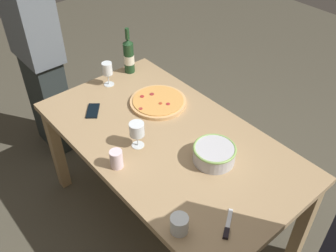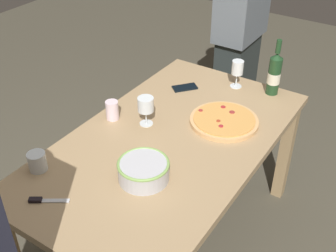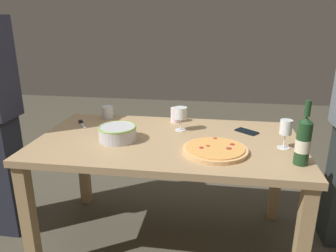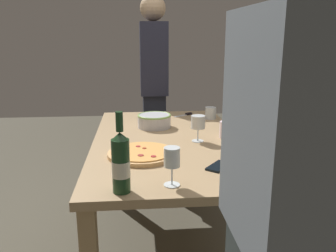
{
  "view_description": "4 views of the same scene",
  "coord_description": "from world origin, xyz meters",
  "px_view_note": "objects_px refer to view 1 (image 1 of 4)",
  "views": [
    {
      "loc": [
        -1.23,
        1.05,
        2.19
      ],
      "look_at": [
        0.0,
        0.0,
        0.83
      ],
      "focal_mm": 40.28,
      "sensor_mm": 36.0,
      "label": 1
    },
    {
      "loc": [
        -1.43,
        -0.94,
        2.02
      ],
      "look_at": [
        0.0,
        0.0,
        0.83
      ],
      "focal_mm": 45.73,
      "sensor_mm": 36.0,
      "label": 2
    },
    {
      "loc": [
        0.28,
        -1.84,
        1.45
      ],
      "look_at": [
        0.0,
        0.0,
        0.83
      ],
      "focal_mm": 34.63,
      "sensor_mm": 36.0,
      "label": 3
    },
    {
      "loc": [
        2.05,
        -0.19,
        1.37
      ],
      "look_at": [
        0.0,
        0.0,
        0.83
      ],
      "focal_mm": 37.72,
      "sensor_mm": 36.0,
      "label": 4
    }
  ],
  "objects_px": {
    "wine_glass_near_pizza": "(107,70)",
    "person_guest_left": "(38,54)",
    "cup_amber": "(117,159)",
    "serving_bowl": "(214,153)",
    "wine_bottle": "(129,56)",
    "wine_glass_by_bottle": "(137,130)",
    "pizza_knife": "(227,228)",
    "cell_phone": "(93,111)",
    "dining_table": "(168,149)",
    "cup_ceramic": "(179,224)",
    "pizza": "(158,102)"
  },
  "relations": [
    {
      "from": "person_guest_left",
      "to": "cup_amber",
      "type": "bearing_deg",
      "value": -16.43
    },
    {
      "from": "serving_bowl",
      "to": "cell_phone",
      "type": "distance_m",
      "value": 0.83
    },
    {
      "from": "wine_bottle",
      "to": "pizza_knife",
      "type": "height_order",
      "value": "wine_bottle"
    },
    {
      "from": "wine_glass_by_bottle",
      "to": "pizza_knife",
      "type": "distance_m",
      "value": 0.71
    },
    {
      "from": "cell_phone",
      "to": "person_guest_left",
      "type": "relative_size",
      "value": 0.09
    },
    {
      "from": "serving_bowl",
      "to": "wine_bottle",
      "type": "height_order",
      "value": "wine_bottle"
    },
    {
      "from": "wine_glass_by_bottle",
      "to": "pizza_knife",
      "type": "height_order",
      "value": "wine_glass_by_bottle"
    },
    {
      "from": "wine_glass_by_bottle",
      "to": "person_guest_left",
      "type": "bearing_deg",
      "value": 1.14
    },
    {
      "from": "dining_table",
      "to": "pizza_knife",
      "type": "bearing_deg",
      "value": 162.92
    },
    {
      "from": "cup_amber",
      "to": "pizza_knife",
      "type": "height_order",
      "value": "cup_amber"
    },
    {
      "from": "cell_phone",
      "to": "person_guest_left",
      "type": "xyz_separation_m",
      "value": [
        0.73,
        -0.0,
        0.09
      ]
    },
    {
      "from": "pizza",
      "to": "wine_glass_near_pizza",
      "type": "height_order",
      "value": "wine_glass_near_pizza"
    },
    {
      "from": "serving_bowl",
      "to": "wine_glass_by_bottle",
      "type": "height_order",
      "value": "wine_glass_by_bottle"
    },
    {
      "from": "wine_bottle",
      "to": "dining_table",
      "type": "bearing_deg",
      "value": 160.57
    },
    {
      "from": "person_guest_left",
      "to": "cell_phone",
      "type": "bearing_deg",
      "value": -9.39
    },
    {
      "from": "cup_amber",
      "to": "pizza_knife",
      "type": "bearing_deg",
      "value": -166.37
    },
    {
      "from": "pizza_knife",
      "to": "dining_table",
      "type": "bearing_deg",
      "value": -17.08
    },
    {
      "from": "person_guest_left",
      "to": "pizza",
      "type": "bearing_deg",
      "value": 11.98
    },
    {
      "from": "pizza",
      "to": "wine_bottle",
      "type": "xyz_separation_m",
      "value": [
        0.43,
        -0.09,
        0.11
      ]
    },
    {
      "from": "wine_glass_by_bottle",
      "to": "cup_amber",
      "type": "distance_m",
      "value": 0.2
    },
    {
      "from": "dining_table",
      "to": "cup_ceramic",
      "type": "bearing_deg",
      "value": 144.06
    },
    {
      "from": "dining_table",
      "to": "wine_glass_near_pizza",
      "type": "relative_size",
      "value": 9.54
    },
    {
      "from": "wine_bottle",
      "to": "wine_glass_near_pizza",
      "type": "distance_m",
      "value": 0.21
    },
    {
      "from": "wine_glass_by_bottle",
      "to": "cup_amber",
      "type": "xyz_separation_m",
      "value": [
        -0.06,
        0.18,
        -0.06
      ]
    },
    {
      "from": "wine_glass_by_bottle",
      "to": "cup_ceramic",
      "type": "distance_m",
      "value": 0.6
    },
    {
      "from": "dining_table",
      "to": "pizza_knife",
      "type": "relative_size",
      "value": 10.5
    },
    {
      "from": "cup_ceramic",
      "to": "person_guest_left",
      "type": "xyz_separation_m",
      "value": [
        1.73,
        -0.17,
        0.05
      ]
    },
    {
      "from": "serving_bowl",
      "to": "pizza",
      "type": "bearing_deg",
      "value": -9.28
    },
    {
      "from": "cup_amber",
      "to": "pizza_knife",
      "type": "xyz_separation_m",
      "value": [
        -0.64,
        -0.15,
        -0.05
      ]
    },
    {
      "from": "serving_bowl",
      "to": "cup_ceramic",
      "type": "xyz_separation_m",
      "value": [
        -0.21,
        0.44,
        -0.0
      ]
    },
    {
      "from": "pizza",
      "to": "wine_glass_near_pizza",
      "type": "xyz_separation_m",
      "value": [
        0.39,
        0.12,
        0.1
      ]
    },
    {
      "from": "dining_table",
      "to": "pizza",
      "type": "height_order",
      "value": "pizza"
    },
    {
      "from": "wine_glass_near_pizza",
      "to": "person_guest_left",
      "type": "xyz_separation_m",
      "value": [
        0.54,
        0.24,
        -0.02
      ]
    },
    {
      "from": "pizza_knife",
      "to": "person_guest_left",
      "type": "xyz_separation_m",
      "value": [
        1.86,
        -0.0,
        0.09
      ]
    },
    {
      "from": "wine_glass_near_pizza",
      "to": "cup_amber",
      "type": "height_order",
      "value": "wine_glass_near_pizza"
    },
    {
      "from": "wine_glass_near_pizza",
      "to": "cup_amber",
      "type": "xyz_separation_m",
      "value": [
        -0.68,
        0.4,
        -0.06
      ]
    },
    {
      "from": "cup_ceramic",
      "to": "pizza_knife",
      "type": "bearing_deg",
      "value": -127.84
    },
    {
      "from": "pizza_knife",
      "to": "cup_amber",
      "type": "bearing_deg",
      "value": 13.63
    },
    {
      "from": "serving_bowl",
      "to": "pizza_knife",
      "type": "xyz_separation_m",
      "value": [
        -0.34,
        0.26,
        -0.04
      ]
    },
    {
      "from": "dining_table",
      "to": "cup_amber",
      "type": "height_order",
      "value": "cup_amber"
    },
    {
      "from": "wine_bottle",
      "to": "wine_glass_by_bottle",
      "type": "bearing_deg",
      "value": 147.22
    },
    {
      "from": "wine_bottle",
      "to": "cell_phone",
      "type": "xyz_separation_m",
      "value": [
        -0.23,
        0.45,
        -0.12
      ]
    },
    {
      "from": "wine_glass_by_bottle",
      "to": "pizza_knife",
      "type": "bearing_deg",
      "value": 178.03
    },
    {
      "from": "pizza",
      "to": "wine_bottle",
      "type": "height_order",
      "value": "wine_bottle"
    },
    {
      "from": "wine_glass_by_bottle",
      "to": "cup_ceramic",
      "type": "relative_size",
      "value": 1.77
    },
    {
      "from": "pizza",
      "to": "serving_bowl",
      "type": "relative_size",
      "value": 1.57
    },
    {
      "from": "wine_glass_near_pizza",
      "to": "pizza_knife",
      "type": "distance_m",
      "value": 1.34
    },
    {
      "from": "serving_bowl",
      "to": "wine_glass_near_pizza",
      "type": "distance_m",
      "value": 0.97
    },
    {
      "from": "cup_amber",
      "to": "wine_glass_by_bottle",
      "type": "bearing_deg",
      "value": -71.8
    },
    {
      "from": "cup_ceramic",
      "to": "pizza_knife",
      "type": "relative_size",
      "value": 0.58
    }
  ]
}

